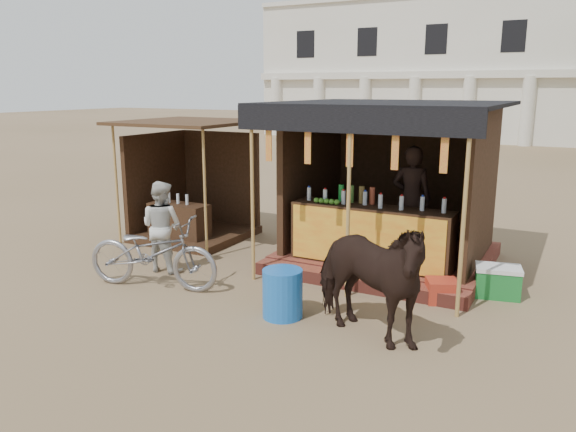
# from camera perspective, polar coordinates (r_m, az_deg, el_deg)

# --- Properties ---
(ground) EXTENTS (120.00, 120.00, 0.00)m
(ground) POSITION_cam_1_polar(r_m,az_deg,el_deg) (7.57, -5.79, -10.57)
(ground) COLOR #846B4C
(ground) RESTS_ON ground
(main_stall) EXTENTS (3.60, 3.61, 2.78)m
(main_stall) POSITION_cam_1_polar(r_m,az_deg,el_deg) (9.75, 10.22, 1.02)
(main_stall) COLOR brown
(main_stall) RESTS_ON ground
(secondary_stall) EXTENTS (2.40, 2.40, 2.38)m
(secondary_stall) POSITION_cam_1_polar(r_m,az_deg,el_deg) (11.63, -10.06, 2.03)
(secondary_stall) COLOR #3D2216
(secondary_stall) RESTS_ON ground
(cow) EXTENTS (2.03, 1.43, 1.57)m
(cow) POSITION_cam_1_polar(r_m,az_deg,el_deg) (6.82, 7.93, -6.24)
(cow) COLOR black
(cow) RESTS_ON ground
(motorbike) EXTENTS (2.22, 1.19, 1.11)m
(motorbike) POSITION_cam_1_polar(r_m,az_deg,el_deg) (8.79, -13.59, -3.65)
(motorbike) COLOR gray
(motorbike) RESTS_ON ground
(bystander) EXTENTS (0.76, 0.60, 1.52)m
(bystander) POSITION_cam_1_polar(r_m,az_deg,el_deg) (9.53, -12.70, -1.04)
(bystander) COLOR beige
(bystander) RESTS_ON ground
(blue_barrel) EXTENTS (0.64, 0.64, 0.66)m
(blue_barrel) POSITION_cam_1_polar(r_m,az_deg,el_deg) (7.55, -0.56, -7.87)
(blue_barrel) COLOR blue
(blue_barrel) RESTS_ON ground
(red_crate) EXTENTS (0.55, 0.54, 0.33)m
(red_crate) POSITION_cam_1_polar(r_m,az_deg,el_deg) (8.41, 15.35, -7.34)
(red_crate) COLOR #AC2F1C
(red_crate) RESTS_ON ground
(cooler) EXTENTS (0.72, 0.57, 0.46)m
(cooler) POSITION_cam_1_polar(r_m,az_deg,el_deg) (8.84, 20.52, -6.22)
(cooler) COLOR #19742C
(cooler) RESTS_ON ground
(background_building) EXTENTS (26.00, 7.45, 8.18)m
(background_building) POSITION_cam_1_polar(r_m,az_deg,el_deg) (36.19, 19.14, 13.77)
(background_building) COLOR silver
(background_building) RESTS_ON ground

